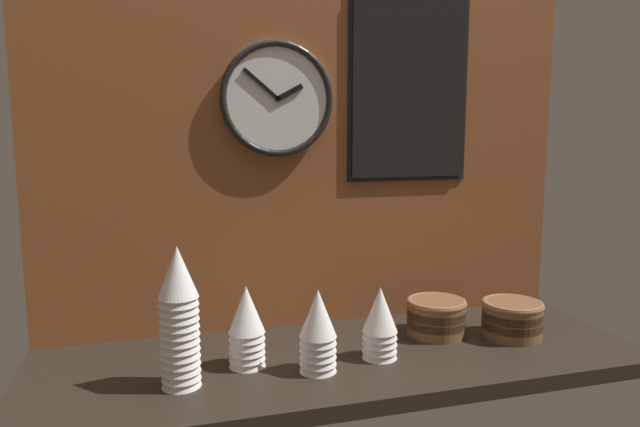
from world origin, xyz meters
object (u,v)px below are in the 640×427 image
at_px(cup_stack_center_left, 247,327).
at_px(bowl_stack_far_right, 512,317).
at_px(menu_board, 409,89).
at_px(wall_clock, 277,99).
at_px(cup_stack_left, 179,317).
at_px(cup_stack_center, 318,331).
at_px(bowl_stack_right, 436,315).
at_px(cup_stack_center_right, 380,323).

height_order(cup_stack_center_left, bowl_stack_far_right, cup_stack_center_left).
distance_m(cup_stack_center_left, menu_board, 0.86).
relative_size(cup_stack_center_left, wall_clock, 0.63).
relative_size(cup_stack_center_left, cup_stack_left, 0.63).
xyz_separation_m(wall_clock, menu_board, (0.41, 0.01, 0.04)).
bearing_deg(cup_stack_center_left, bowl_stack_far_right, -0.17).
bearing_deg(cup_stack_center, bowl_stack_right, 20.85).
distance_m(cup_stack_center, menu_board, 0.79).
relative_size(bowl_stack_far_right, menu_board, 0.31).
height_order(cup_stack_center_right, bowl_stack_far_right, cup_stack_center_right).
bearing_deg(cup_stack_left, menu_board, 25.06).
distance_m(cup_stack_center, wall_clock, 0.66).
bearing_deg(bowl_stack_far_right, menu_board, 128.77).
relative_size(cup_stack_center_right, menu_board, 0.34).
bearing_deg(cup_stack_center_right, bowl_stack_far_right, 5.24).
bearing_deg(cup_stack_left, bowl_stack_right, 11.19).
relative_size(cup_stack_left, bowl_stack_far_right, 1.91).
bearing_deg(cup_stack_center_right, cup_stack_center_left, 173.12).
bearing_deg(menu_board, bowl_stack_far_right, -51.23).
height_order(cup_stack_center_right, bowl_stack_right, cup_stack_center_right).
xyz_separation_m(cup_stack_left, menu_board, (0.71, 0.33, 0.54)).
bearing_deg(cup_stack_left, cup_stack_center_left, 22.97).
relative_size(cup_stack_left, wall_clock, 1.01).
bearing_deg(bowl_stack_right, menu_board, 94.05).
distance_m(cup_stack_center_right, menu_board, 0.72).
relative_size(bowl_stack_right, menu_board, 0.31).
relative_size(cup_stack_center_right, bowl_stack_far_right, 1.10).
height_order(cup_stack_center, bowl_stack_far_right, cup_stack_center).
relative_size(cup_stack_center_left, menu_board, 0.37).
height_order(cup_stack_center, menu_board, menu_board).
relative_size(cup_stack_center, bowl_stack_far_right, 1.20).
bearing_deg(cup_stack_center, cup_stack_left, 178.50).
distance_m(cup_stack_center, bowl_stack_right, 0.43).
distance_m(cup_stack_center_right, cup_stack_center_left, 0.34).
distance_m(cup_stack_left, bowl_stack_far_right, 0.93).
bearing_deg(cup_stack_center_right, bowl_stack_right, 27.38).
height_order(bowl_stack_right, menu_board, menu_board).
height_order(cup_stack_center_right, menu_board, menu_board).
distance_m(cup_stack_center_right, bowl_stack_far_right, 0.42).
xyz_separation_m(cup_stack_center_left, cup_stack_center, (0.16, -0.08, 0.00)).
bearing_deg(cup_stack_center_left, bowl_stack_right, 7.51).
bearing_deg(cup_stack_center_right, menu_board, 55.56).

